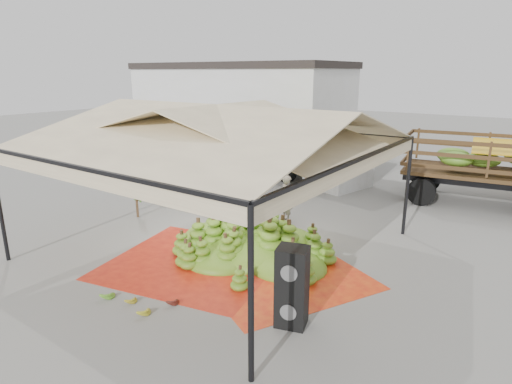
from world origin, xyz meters
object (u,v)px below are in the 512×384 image
Objects in this scene: banana_heap at (251,234)px; vendor at (287,199)px; truck_left at (299,145)px; speaker_stack at (292,287)px.

banana_heap is 2.83m from vendor.
banana_heap is at bearing -54.45° from truck_left.
banana_heap is 3.10× the size of speaker_stack.
truck_left is at bearing 111.74° from banana_heap.
speaker_stack is 12.42m from truck_left.
speaker_stack is 6.08m from vendor.
truck_left reaches higher than vendor.
vendor is (-3.24, 5.14, -0.03)m from speaker_stack.
truck_left is at bearing -40.72° from vendor.
vendor is 0.21× the size of truck_left.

